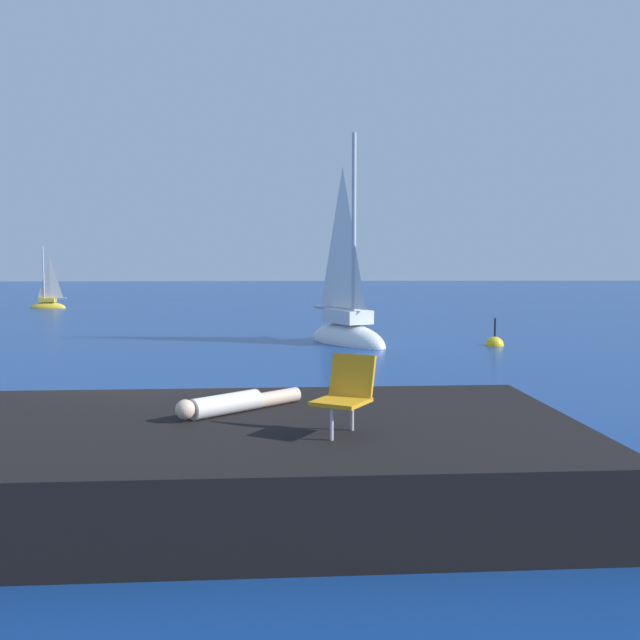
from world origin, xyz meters
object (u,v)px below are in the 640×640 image
Objects in this scene: beach_chair at (346,391)px; sailboat_far at (48,304)px; sailboat_near at (347,331)px; person_sunbather at (235,403)px; marker_buoy at (495,345)px.

sailboat_far is at bearing -126.39° from beach_chair.
sailboat_near is at bearing -154.17° from beach_chair.
sailboat_far is (-15.14, 17.42, -0.19)m from sailboat_near.
person_sunbather is 15.13m from marker_buoy.
sailboat_near reaches higher than beach_chair.
beach_chair reaches higher than person_sunbather.
sailboat_near is 23.09m from sailboat_far.
person_sunbather is at bearing -100.00° from beach_chair.
sailboat_near is 1.92× the size of sailboat_far.
marker_buoy is at bearing 138.15° from sailboat_far.
beach_chair is 15.58m from marker_buoy.
beach_chair is at bearing -33.07° from sailboat_near.
sailboat_near is 8.99× the size of beach_chair.
sailboat_near is 14.45m from person_sunbather.
sailboat_far reaches higher than beach_chair.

